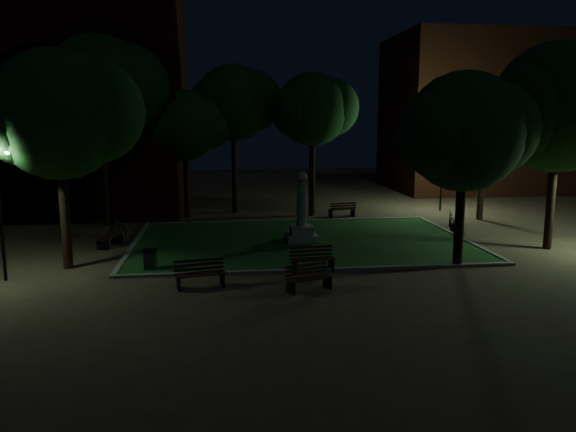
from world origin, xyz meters
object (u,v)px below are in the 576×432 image
bench_right_side (455,221)px  bench_far_side (342,210)px  bench_left_side (111,238)px  bicycle (116,227)px  monument (301,222)px  bench_near_right (308,278)px  trash_bin (150,260)px  bench_west_near (200,274)px  bench_near_left (312,260)px

bench_right_side → bench_far_side: bearing=67.6°
bench_left_side → bench_right_side: bearing=111.6°
bench_far_side → bicycle: size_ratio=1.05×
monument → bench_left_side: size_ratio=1.91×
monument → bench_near_right: size_ratio=1.93×
bench_left_side → trash_bin: size_ratio=2.02×
bench_right_side → monument: bearing=123.1°
bench_near_right → trash_bin: size_ratio=2.00×
bench_west_near → bicycle: bench_west_near is taller
monument → trash_bin: 7.65m
bench_near_left → bench_near_right: 2.43m
bench_far_side → trash_bin: (-9.67, -10.62, 0.01)m
bench_west_near → bench_far_side: bench_west_near is taller
bench_near_right → bench_near_left: bearing=58.8°
bicycle → bench_near_left: bearing=-90.5°
monument → bench_far_side: size_ratio=1.95×
bench_left_side → trash_bin: bearing=43.1°
bicycle → bench_far_side: bearing=-31.6°
monument → bench_far_side: monument is taller
bench_near_left → bench_left_side: (-8.29, 5.06, -0.02)m
trash_bin → bench_near_right: bearing=-29.1°
bench_near_left → bench_right_side: (8.50, 6.76, 0.05)m
trash_bin → bench_near_left: bearing=-6.8°
bench_near_left → bench_right_side: size_ratio=0.88×
bench_west_near → bench_right_side: bearing=21.6°
bench_west_near → bench_right_side: (12.63, 8.35, 0.03)m
bench_left_side → bench_far_side: size_ratio=1.02×
bench_right_side → bench_far_side: 6.69m
bench_west_near → bicycle: (-4.39, 9.12, -0.03)m
bench_west_near → trash_bin: 3.00m
bench_near_right → bench_left_side: bearing=117.4°
bench_west_near → bench_left_side: bearing=110.2°
monument → bicycle: monument is taller
bench_west_near → bicycle: bearing=103.8°
bench_right_side → bench_near_left: bearing=149.1°
bench_west_near → bench_far_side: size_ratio=1.09×
trash_bin → bench_left_side: bearing=117.2°
bench_near_left → bench_near_right: bench_near_left is taller
bench_near_right → bench_far_side: size_ratio=1.01×
bench_left_side → bicycle: 2.49m
bench_west_near → bench_right_side: size_ratio=0.92×
bench_west_near → bench_left_side: bench_west_near is taller
monument → bench_near_left: (-0.30, -4.94, -0.53)m
monument → trash_bin: size_ratio=3.86×
bench_near_left → bench_far_side: bearing=66.7°
monument → bench_near_right: bearing=-96.3°
bicycle → bench_right_side: bearing=-51.6°
bench_right_side → bench_far_side: (-4.89, 4.57, -0.07)m
bench_near_left → bench_far_side: (3.61, 11.33, -0.02)m
bench_near_left → bench_west_near: bench_west_near is taller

